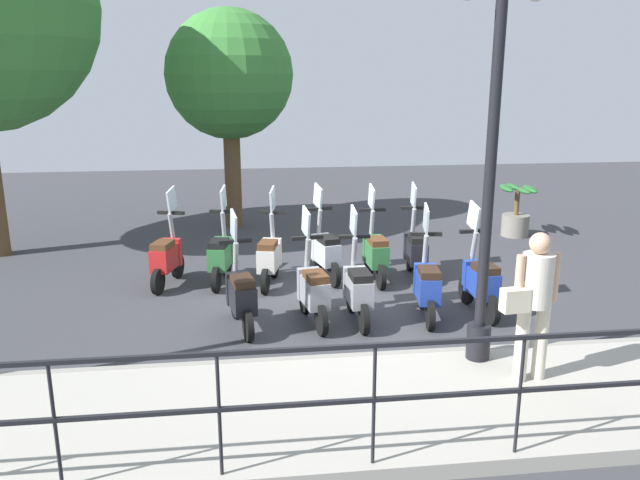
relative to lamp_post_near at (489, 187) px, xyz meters
The scene contains 18 objects.
ground_plane 3.34m from the lamp_post_near, 22.04° to the left, with size 28.00×28.00×0.00m, color #38383D.
promenade_walkway 2.38m from the lamp_post_near, 127.78° to the left, with size 2.20×20.00×0.15m.
fence_railing 2.38m from the lamp_post_near, 151.64° to the left, with size 0.04×16.03×1.07m.
lamp_post_near is the anchor object (origin of this frame).
pedestrian_with_bag 1.22m from the lamp_post_near, 149.59° to the right, with size 0.35×0.64×1.59m.
tree_distant 8.06m from the lamp_post_near, 20.42° to the left, with size 2.70×2.70×4.63m.
potted_palm 6.79m from the lamp_post_near, 27.57° to the right, with size 1.06×0.66×1.05m.
scooter_near_0 2.43m from the lamp_post_near, 21.42° to the right, with size 1.23×0.44×1.54m.
scooter_near_1 2.28m from the lamp_post_near, ahead, with size 1.23×0.46×1.54m.
scooter_near_2 2.52m from the lamp_post_near, 34.56° to the left, with size 1.23×0.44×1.54m.
scooter_near_3 2.84m from the lamp_post_near, 46.59° to the left, with size 1.23×0.46×1.54m.
scooter_near_4 3.47m from the lamp_post_near, 59.93° to the left, with size 1.22×0.49×1.54m.
scooter_far_0 3.72m from the lamp_post_near, ahead, with size 1.23×0.44×1.54m.
scooter_far_1 3.68m from the lamp_post_near, ahead, with size 1.23×0.44×1.54m.
scooter_far_2 4.03m from the lamp_post_near, 20.32° to the left, with size 1.22×0.51×1.54m.
scooter_far_3 4.25m from the lamp_post_near, 33.90° to the left, with size 1.22×0.51×1.54m.
scooter_far_4 4.82m from the lamp_post_near, 40.62° to the left, with size 1.22×0.48×1.54m.
scooter_far_5 5.39m from the lamp_post_near, 47.74° to the left, with size 1.21×0.53×1.54m.
Camera 1 is at (-8.62, 1.61, 3.24)m, focal length 35.00 mm.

